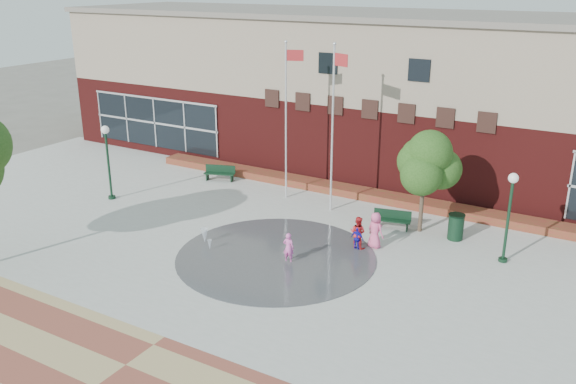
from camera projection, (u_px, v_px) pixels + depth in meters
The scene contains 19 objects.
ground at pixel (235, 287), 23.16m from camera, with size 120.00×120.00×0.00m, color #666056.
plaza_concrete at pixel (288, 248), 26.41m from camera, with size 46.00×18.00×0.01m, color #A8A8A0.
splash_pad at pixel (276, 257), 25.60m from camera, with size 8.40×8.40×0.01m, color #383A3D.
library_building at pixel (404, 93), 35.82m from camera, with size 44.40×10.40×9.20m.
flower_bed at pixel (360, 197), 32.59m from camera, with size 26.00×1.20×0.40m, color #A90627.
flagpole_left at pixel (287, 113), 30.96m from camera, with size 0.92×0.38×8.19m.
flagpole_right at pixel (333, 120), 29.13m from camera, with size 0.95×0.47×8.29m.
lamp_left at pixel (107, 154), 31.46m from camera, with size 0.42×0.42×3.97m.
lamp_right at pixel (510, 208), 24.38m from camera, with size 0.41×0.41×3.85m.
bench_left at pixel (220, 176), 35.06m from camera, with size 1.83×1.05×0.89m.
bench_mid at pixel (392, 223), 28.38m from camera, with size 1.81×0.86×0.88m.
trash_can at pixel (456, 227), 27.12m from camera, with size 0.73×0.73×1.20m.
tree_mid at pixel (425, 162), 27.05m from camera, with size 2.73×2.73×4.61m.
water_jet_a at pixel (205, 243), 26.92m from camera, with size 0.34×0.34×0.67m, color white.
water_jet_b at pixel (210, 250), 26.23m from camera, with size 0.20×0.20×0.45m, color white.
child_splash at pixel (289, 248), 24.95m from camera, with size 0.47×0.31×1.29m, color #EA5FB7.
adult_red at pixel (358, 233), 26.20m from camera, with size 0.71×0.55×1.46m, color red.
adult_pink at pixel (375, 230), 26.23m from camera, with size 0.79×0.52×1.62m, color #EA5A8E.
child_blue at pixel (357, 238), 26.11m from camera, with size 0.62×0.26×1.07m, color #1A16B9.
Camera 1 is at (12.16, -16.77, 11.14)m, focal length 38.00 mm.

